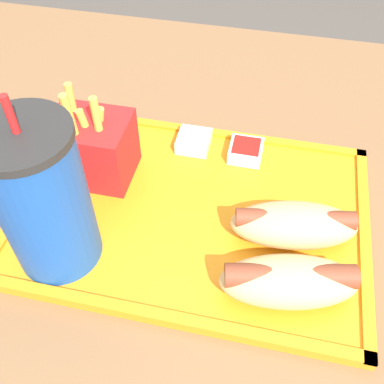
{
  "coord_description": "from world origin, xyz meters",
  "views": [
    {
      "loc": [
        -0.06,
        0.34,
        1.13
      ],
      "look_at": [
        0.01,
        0.01,
        0.76
      ],
      "focal_mm": 42.0,
      "sensor_mm": 36.0,
      "label": 1
    }
  ],
  "objects": [
    {
      "name": "hot_dog_far",
      "position": [
        -0.11,
        0.1,
        0.75
      ],
      "size": [
        0.14,
        0.08,
        0.05
      ],
      "color": "#DBB270",
      "rests_on": "food_tray"
    },
    {
      "name": "food_tray",
      "position": [
        0.01,
        0.01,
        0.72
      ],
      "size": [
        0.4,
        0.28,
        0.01
      ],
      "color": "orange",
      "rests_on": "dining_table"
    },
    {
      "name": "sauce_cup_ketchup",
      "position": [
        -0.04,
        -0.09,
        0.74
      ],
      "size": [
        0.04,
        0.04,
        0.02
      ],
      "color": "silver",
      "rests_on": "food_tray"
    },
    {
      "name": "fries_carton",
      "position": [
        0.14,
        -0.02,
        0.77
      ],
      "size": [
        0.09,
        0.07,
        0.13
      ],
      "color": "red",
      "rests_on": "food_tray"
    },
    {
      "name": "hot_dog_near",
      "position": [
        -0.11,
        0.03,
        0.75
      ],
      "size": [
        0.14,
        0.08,
        0.05
      ],
      "color": "#DBB270",
      "rests_on": "food_tray"
    },
    {
      "name": "soda_cup",
      "position": [
        0.13,
        0.1,
        0.81
      ],
      "size": [
        0.09,
        0.09,
        0.2
      ],
      "color": "#194CA5",
      "rests_on": "food_tray"
    },
    {
      "name": "sauce_cup_mayo",
      "position": [
        0.03,
        -0.09,
        0.74
      ],
      "size": [
        0.04,
        0.04,
        0.02
      ],
      "color": "silver",
      "rests_on": "food_tray"
    },
    {
      "name": "dining_table",
      "position": [
        0.0,
        0.0,
        0.36
      ],
      "size": [
        1.19,
        0.86,
        0.72
      ],
      "color": "brown",
      "rests_on": "ground_plane"
    }
  ]
}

